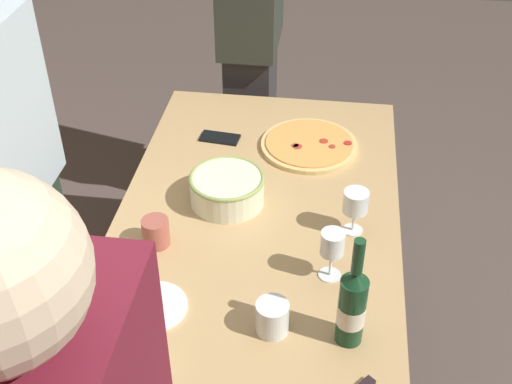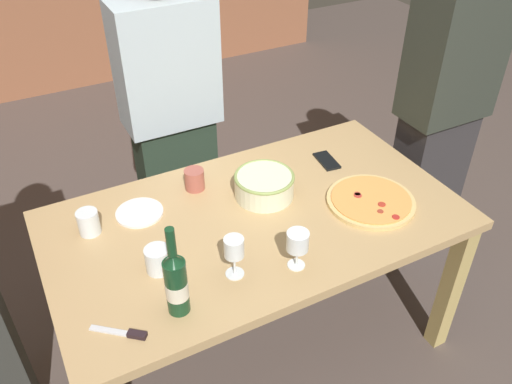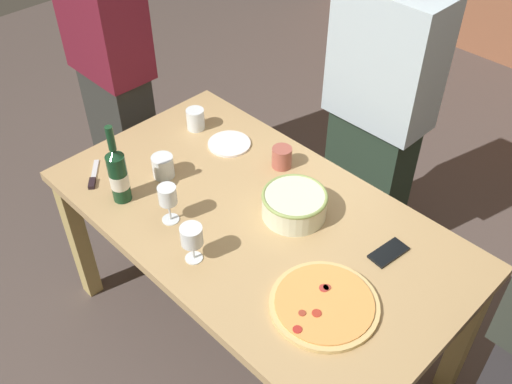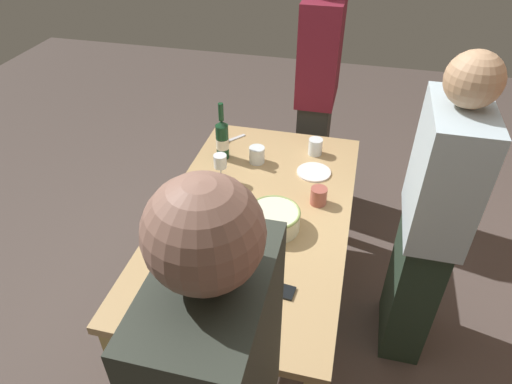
# 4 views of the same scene
# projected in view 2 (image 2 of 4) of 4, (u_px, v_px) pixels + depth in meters

# --- Properties ---
(ground_plane) EXTENTS (8.00, 8.00, 0.00)m
(ground_plane) POSITION_uv_depth(u_px,v_px,m) (256.00, 339.00, 2.51)
(ground_plane) COLOR #51443F
(dining_table) EXTENTS (1.60, 0.90, 0.75)m
(dining_table) POSITION_uv_depth(u_px,v_px,m) (256.00, 235.00, 2.12)
(dining_table) COLOR tan
(dining_table) RESTS_ON ground
(pizza) EXTENTS (0.35, 0.35, 0.03)m
(pizza) POSITION_uv_depth(u_px,v_px,m) (371.00, 201.00, 2.12)
(pizza) COLOR #DCBA73
(pizza) RESTS_ON dining_table
(serving_bowl) EXTENTS (0.24, 0.24, 0.10)m
(serving_bowl) POSITION_uv_depth(u_px,v_px,m) (264.00, 185.00, 2.14)
(serving_bowl) COLOR silver
(serving_bowl) RESTS_ON dining_table
(wine_bottle) EXTENTS (0.07, 0.07, 0.34)m
(wine_bottle) POSITION_uv_depth(u_px,v_px,m) (176.00, 282.00, 1.62)
(wine_bottle) COLOR #143B20
(wine_bottle) RESTS_ON dining_table
(wine_glass_near_pizza) EXTENTS (0.07, 0.07, 0.16)m
(wine_glass_near_pizza) POSITION_uv_depth(u_px,v_px,m) (234.00, 250.00, 1.75)
(wine_glass_near_pizza) COLOR white
(wine_glass_near_pizza) RESTS_ON dining_table
(wine_glass_by_bottle) EXTENTS (0.08, 0.08, 0.15)m
(wine_glass_by_bottle) POSITION_uv_depth(u_px,v_px,m) (297.00, 243.00, 1.78)
(wine_glass_by_bottle) COLOR white
(wine_glass_by_bottle) RESTS_ON dining_table
(cup_amber) EXTENTS (0.08, 0.08, 0.09)m
(cup_amber) POSITION_uv_depth(u_px,v_px,m) (194.00, 179.00, 2.18)
(cup_amber) COLOR #A85547
(cup_amber) RESTS_ON dining_table
(cup_ceramic) EXTENTS (0.09, 0.09, 0.09)m
(cup_ceramic) POSITION_uv_depth(u_px,v_px,m) (158.00, 260.00, 1.80)
(cup_ceramic) COLOR white
(cup_ceramic) RESTS_ON dining_table
(cup_spare) EXTENTS (0.08, 0.08, 0.09)m
(cup_spare) POSITION_uv_depth(u_px,v_px,m) (89.00, 222.00, 1.96)
(cup_spare) COLOR white
(cup_spare) RESTS_ON dining_table
(side_plate) EXTENTS (0.19, 0.19, 0.01)m
(side_plate) POSITION_uv_depth(u_px,v_px,m) (140.00, 213.00, 2.07)
(side_plate) COLOR white
(side_plate) RESTS_ON dining_table
(cell_phone) EXTENTS (0.09, 0.15, 0.01)m
(cell_phone) POSITION_uv_depth(u_px,v_px,m) (327.00, 161.00, 2.37)
(cell_phone) COLOR black
(cell_phone) RESTS_ON dining_table
(pizza_knife) EXTENTS (0.16, 0.13, 0.02)m
(pizza_knife) POSITION_uv_depth(u_px,v_px,m) (126.00, 333.00, 1.61)
(pizza_knife) COLOR silver
(pizza_knife) RESTS_ON dining_table
(person_guest_left) EXTENTS (0.41, 0.24, 1.72)m
(person_guest_left) POSITION_uv_depth(u_px,v_px,m) (443.00, 108.00, 2.51)
(person_guest_left) COLOR #312E30
(person_guest_left) RESTS_ON ground
(person_guest_right) EXTENTS (0.45, 0.24, 1.60)m
(person_guest_right) POSITION_uv_depth(u_px,v_px,m) (172.00, 118.00, 2.58)
(person_guest_right) COLOR #243527
(person_guest_right) RESTS_ON ground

